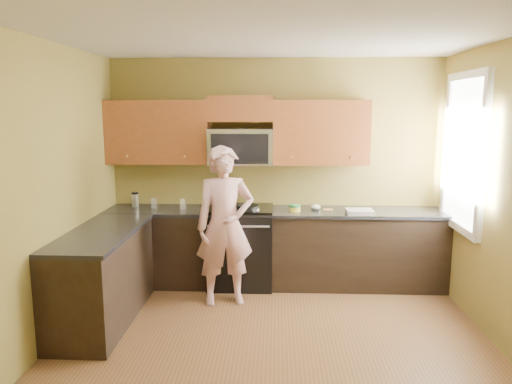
# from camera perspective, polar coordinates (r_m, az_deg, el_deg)

# --- Properties ---
(floor) EXTENTS (4.00, 4.00, 0.00)m
(floor) POSITION_cam_1_polar(r_m,az_deg,el_deg) (4.48, 1.94, -18.27)
(floor) COLOR brown
(floor) RESTS_ON ground
(ceiling) EXTENTS (4.00, 4.00, 0.00)m
(ceiling) POSITION_cam_1_polar(r_m,az_deg,el_deg) (4.00, 2.18, 18.33)
(ceiling) COLOR white
(ceiling) RESTS_ON ground
(wall_back) EXTENTS (4.00, 0.00, 4.00)m
(wall_back) POSITION_cam_1_polar(r_m,az_deg,el_deg) (6.00, 2.20, 2.53)
(wall_back) COLOR olive
(wall_back) RESTS_ON ground
(wall_front) EXTENTS (4.00, 0.00, 4.00)m
(wall_front) POSITION_cam_1_polar(r_m,az_deg,el_deg) (2.09, 1.63, -11.31)
(wall_front) COLOR olive
(wall_front) RESTS_ON ground
(wall_left) EXTENTS (0.00, 4.00, 4.00)m
(wall_left) POSITION_cam_1_polar(r_m,az_deg,el_deg) (4.51, -24.30, -0.74)
(wall_left) COLOR olive
(wall_left) RESTS_ON ground
(cabinet_back_run) EXTENTS (4.00, 0.60, 0.88)m
(cabinet_back_run) POSITION_cam_1_polar(r_m,az_deg,el_deg) (5.89, 2.12, -6.66)
(cabinet_back_run) COLOR black
(cabinet_back_run) RESTS_ON floor
(cabinet_left_run) EXTENTS (0.60, 1.60, 0.88)m
(cabinet_left_run) POSITION_cam_1_polar(r_m,az_deg,el_deg) (5.15, -17.54, -9.58)
(cabinet_left_run) COLOR black
(cabinet_left_run) RESTS_ON floor
(countertop_back) EXTENTS (4.00, 0.62, 0.04)m
(countertop_back) POSITION_cam_1_polar(r_m,az_deg,el_deg) (5.77, 2.15, -2.30)
(countertop_back) COLOR black
(countertop_back) RESTS_ON cabinet_back_run
(countertop_left) EXTENTS (0.62, 1.60, 0.04)m
(countertop_left) POSITION_cam_1_polar(r_m,az_deg,el_deg) (5.01, -17.70, -4.61)
(countertop_left) COLOR black
(countertop_left) RESTS_ON cabinet_left_run
(stove) EXTENTS (0.76, 0.65, 0.95)m
(stove) POSITION_cam_1_polar(r_m,az_deg,el_deg) (5.87, -1.80, -6.35)
(stove) COLOR black
(stove) RESTS_ON floor
(microwave) EXTENTS (0.76, 0.40, 0.42)m
(microwave) POSITION_cam_1_polar(r_m,az_deg,el_deg) (5.81, -1.76, 3.28)
(microwave) COLOR silver
(microwave) RESTS_ON wall_back
(upper_cab_left) EXTENTS (1.22, 0.33, 0.75)m
(upper_cab_left) POSITION_cam_1_polar(r_m,az_deg,el_deg) (5.99, -11.23, 3.30)
(upper_cab_left) COLOR brown
(upper_cab_left) RESTS_ON wall_back
(upper_cab_right) EXTENTS (1.12, 0.33, 0.75)m
(upper_cab_right) POSITION_cam_1_polar(r_m,az_deg,el_deg) (5.85, 7.50, 3.25)
(upper_cab_right) COLOR brown
(upper_cab_right) RESTS_ON wall_back
(upper_cab_over_mw) EXTENTS (0.76, 0.33, 0.30)m
(upper_cab_over_mw) POSITION_cam_1_polar(r_m,az_deg,el_deg) (5.80, -1.77, 9.71)
(upper_cab_over_mw) COLOR brown
(upper_cab_over_mw) RESTS_ON wall_back
(window) EXTENTS (0.06, 1.06, 1.66)m
(window) POSITION_cam_1_polar(r_m,az_deg,el_deg) (5.53, 23.21, 4.26)
(window) COLOR white
(window) RESTS_ON wall_right
(woman) EXTENTS (0.71, 0.56, 1.72)m
(woman) POSITION_cam_1_polar(r_m,az_deg,el_deg) (5.25, -3.65, -3.99)
(woman) COLOR #D86C76
(woman) RESTS_ON floor
(frying_pan) EXTENTS (0.30, 0.47, 0.06)m
(frying_pan) POSITION_cam_1_polar(r_m,az_deg,el_deg) (5.62, -1.00, -2.10)
(frying_pan) COLOR black
(frying_pan) RESTS_ON stove
(butter_tub) EXTENTS (0.16, 0.16, 0.10)m
(butter_tub) POSITION_cam_1_polar(r_m,az_deg,el_deg) (5.70, 4.55, -2.28)
(butter_tub) COLOR yellow
(butter_tub) RESTS_ON countertop_back
(toast_slice) EXTENTS (0.12, 0.12, 0.01)m
(toast_slice) POSITION_cam_1_polar(r_m,az_deg,el_deg) (5.79, 8.45, -2.07)
(toast_slice) COLOR #B27F47
(toast_slice) RESTS_ON countertop_back
(napkin_a) EXTENTS (0.14, 0.15, 0.06)m
(napkin_a) POSITION_cam_1_polar(r_m,az_deg,el_deg) (5.61, -0.14, -2.13)
(napkin_a) COLOR silver
(napkin_a) RESTS_ON countertop_back
(napkin_b) EXTENTS (0.13, 0.14, 0.07)m
(napkin_b) POSITION_cam_1_polar(r_m,az_deg,el_deg) (5.79, 6.98, -1.78)
(napkin_b) COLOR silver
(napkin_b) RESTS_ON countertop_back
(dish_towel) EXTENTS (0.30, 0.25, 0.05)m
(dish_towel) POSITION_cam_1_polar(r_m,az_deg,el_deg) (5.66, 12.05, -2.28)
(dish_towel) COLOR silver
(dish_towel) RESTS_ON countertop_back
(travel_mug) EXTENTS (0.09, 0.09, 0.18)m
(travel_mug) POSITION_cam_1_polar(r_m,az_deg,el_deg) (6.11, -13.94, -1.71)
(travel_mug) COLOR silver
(travel_mug) RESTS_ON countertop_back
(glass_a) EXTENTS (0.08, 0.08, 0.12)m
(glass_a) POSITION_cam_1_polar(r_m,az_deg,el_deg) (5.98, -11.87, -1.29)
(glass_a) COLOR silver
(glass_a) RESTS_ON countertop_back
(glass_b) EXTENTS (0.09, 0.09, 0.12)m
(glass_b) POSITION_cam_1_polar(r_m,az_deg,el_deg) (5.86, -8.58, -1.41)
(glass_b) COLOR silver
(glass_b) RESTS_ON countertop_back
(glass_c) EXTENTS (0.08, 0.08, 0.12)m
(glass_c) POSITION_cam_1_polar(r_m,az_deg,el_deg) (5.87, -5.78, -1.33)
(glass_c) COLOR silver
(glass_c) RESTS_ON countertop_back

